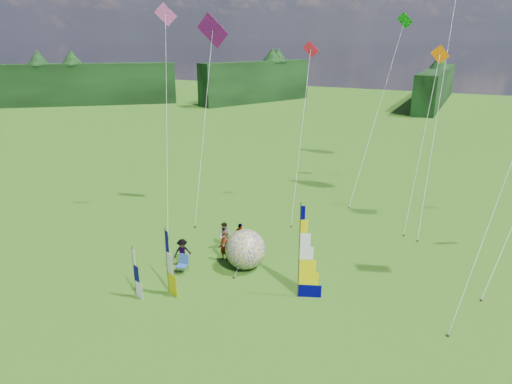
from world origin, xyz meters
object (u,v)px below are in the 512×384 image
at_px(side_banner_left, 167,262).
at_px(side_banner_far, 134,272).
at_px(feather_banner_main, 299,253).
at_px(spectator_a, 225,247).
at_px(camp_chair, 182,265).
at_px(spectator_b, 225,236).
at_px(bol_inflatable, 245,249).
at_px(kite_whale, 442,82).
at_px(spectator_c, 182,252).
at_px(spectator_d, 240,235).

relative_size(side_banner_left, side_banner_far, 1.31).
xyz_separation_m(feather_banner_main, side_banner_left, (-6.66, -2.73, -0.79)).
relative_size(spectator_a, camp_chair, 1.61).
bearing_deg(camp_chair, spectator_b, 75.91).
bearing_deg(bol_inflatable, kite_whale, 59.55).
relative_size(side_banner_far, spectator_b, 1.55).
relative_size(side_banner_left, spectator_a, 2.03).
distance_m(side_banner_left, spectator_b, 6.28).
distance_m(feather_banner_main, spectator_a, 6.37).
bearing_deg(camp_chair, spectator_a, 55.82).
height_order(side_banner_far, camp_chair, side_banner_far).
distance_m(bol_inflatable, spectator_c, 3.94).
distance_m(spectator_b, spectator_c, 3.45).
bearing_deg(spectator_d, spectator_a, 115.82).
distance_m(feather_banner_main, side_banner_far, 9.01).
xyz_separation_m(spectator_a, camp_chair, (-1.44, -2.65, -0.35)).
bearing_deg(feather_banner_main, side_banner_left, -178.85).
xyz_separation_m(feather_banner_main, spectator_a, (-5.78, 2.01, -1.74)).
bearing_deg(feather_banner_main, spectator_c, 157.12).
bearing_deg(camp_chair, spectator_d, 67.57).
relative_size(spectator_a, kite_whale, 0.09).
height_order(spectator_a, spectator_b, spectator_b).
bearing_deg(kite_whale, spectator_c, -149.46).
height_order(feather_banner_main, side_banner_left, feather_banner_main).
height_order(side_banner_left, spectator_c, side_banner_left).
height_order(side_banner_left, spectator_b, side_banner_left).
distance_m(side_banner_left, bol_inflatable, 5.14).
xyz_separation_m(feather_banner_main, bol_inflatable, (-4.13, 1.70, -1.43)).
distance_m(side_banner_far, bol_inflatable, 6.79).
relative_size(spectator_b, kite_whale, 0.09).
relative_size(side_banner_left, spectator_b, 2.03).
bearing_deg(spectator_b, feather_banner_main, -29.80).
bearing_deg(spectator_a, kite_whale, 54.37).
relative_size(spectator_c, kite_whale, 0.09).
xyz_separation_m(bol_inflatable, kite_whale, (8.79, 14.95, 9.14)).
xyz_separation_m(feather_banner_main, camp_chair, (-7.22, -0.63, -2.10)).
xyz_separation_m(side_banner_far, kite_whale, (12.72, 20.49, 8.94)).
bearing_deg(spectator_a, feather_banner_main, -19.30).
bearing_deg(kite_whale, side_banner_far, -144.16).
distance_m(bol_inflatable, camp_chair, 3.93).
distance_m(spectator_a, spectator_d, 2.11).
bearing_deg(spectator_a, spectator_b, 119.35).
relative_size(camp_chair, kite_whale, 0.06).
bearing_deg(spectator_c, side_banner_far, -149.31).
bearing_deg(spectator_c, spectator_b, 15.05).
xyz_separation_m(spectator_a, spectator_b, (-0.83, 1.47, 0.00)).
bearing_deg(kite_whale, spectator_b, -152.88).
xyz_separation_m(spectator_b, spectator_d, (0.82, 0.64, -0.07)).
bearing_deg(bol_inflatable, spectator_a, 169.25).
height_order(spectator_c, camp_chair, spectator_c).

